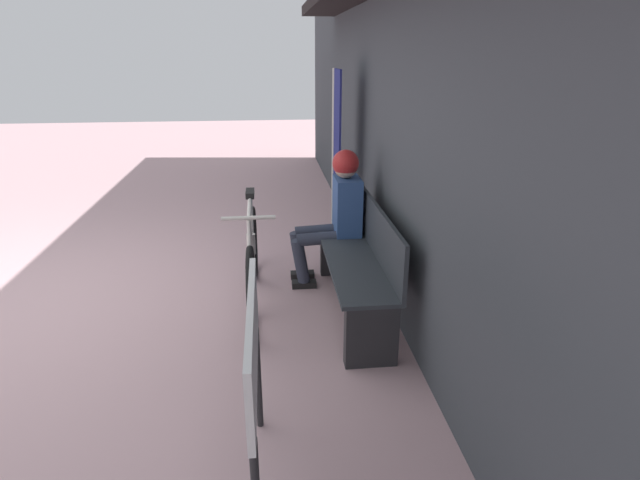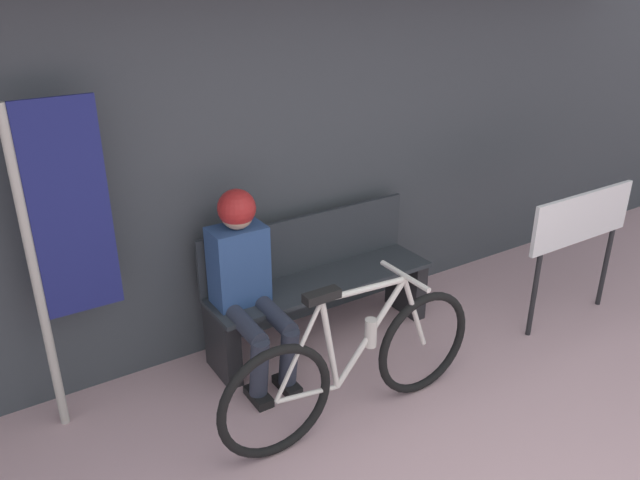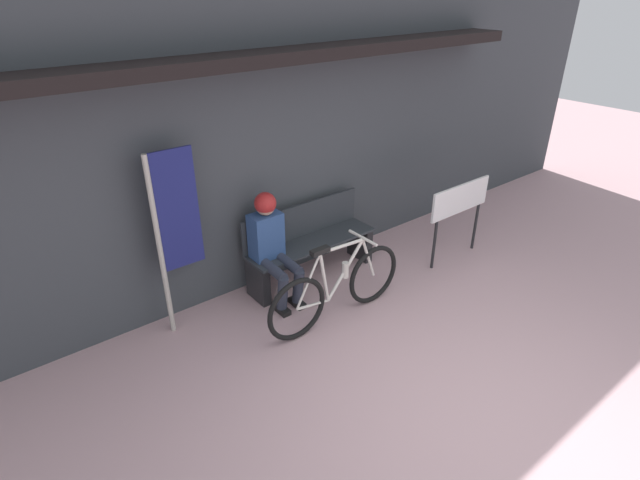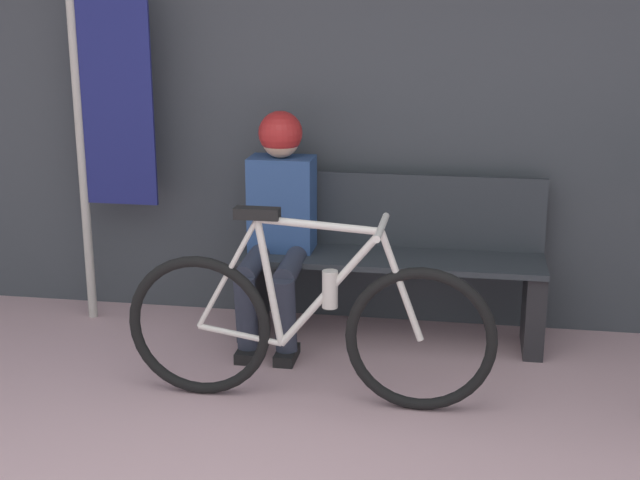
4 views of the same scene
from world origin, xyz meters
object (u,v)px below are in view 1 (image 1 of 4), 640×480
at_px(bicycle, 252,260).
at_px(banner_pole, 336,139).
at_px(park_bench_near, 360,265).
at_px(person_seated, 336,208).
at_px(signboard, 253,353).

xyz_separation_m(bicycle, banner_pole, (-1.27, 0.87, 0.78)).
xyz_separation_m(park_bench_near, bicycle, (-0.30, -0.85, -0.04)).
relative_size(bicycle, banner_pole, 0.91).
xyz_separation_m(park_bench_near, person_seated, (-0.59, -0.11, 0.29)).
bearing_deg(person_seated, bicycle, -68.56).
distance_m(park_bench_near, bicycle, 0.91).
relative_size(park_bench_near, bicycle, 0.95).
distance_m(park_bench_near, person_seated, 0.67).
bearing_deg(signboard, park_bench_near, 154.53).
relative_size(bicycle, person_seated, 1.38).
bearing_deg(banner_pole, bicycle, -34.53).
height_order(person_seated, signboard, person_seated).
bearing_deg(banner_pole, person_seated, -7.74).
height_order(banner_pole, signboard, banner_pole).
height_order(park_bench_near, signboard, signboard).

